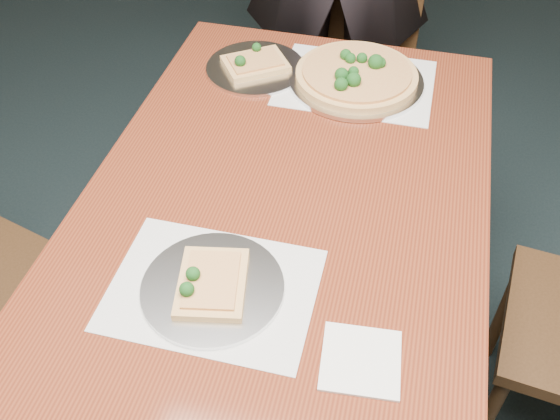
% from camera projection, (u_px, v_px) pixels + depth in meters
% --- Properties ---
extents(dining_table, '(0.90, 1.50, 0.75)m').
position_uv_depth(dining_table, '(280.00, 238.00, 1.44)').
color(dining_table, '#5A2012').
rests_on(dining_table, ground).
extents(chair_far, '(0.44, 0.44, 0.91)m').
position_uv_depth(chair_far, '(355.00, 49.00, 2.29)').
color(chair_far, black).
rests_on(chair_far, ground).
extents(placemat_main, '(0.42, 0.32, 0.00)m').
position_uv_depth(placemat_main, '(356.00, 83.00, 1.72)').
color(placemat_main, white).
rests_on(placemat_main, dining_table).
extents(placemat_near, '(0.40, 0.30, 0.00)m').
position_uv_depth(placemat_near, '(213.00, 289.00, 1.22)').
color(placemat_near, white).
rests_on(placemat_near, dining_table).
extents(pizza_pan, '(0.37, 0.37, 0.07)m').
position_uv_depth(pizza_pan, '(356.00, 76.00, 1.70)').
color(pizza_pan, silver).
rests_on(pizza_pan, dining_table).
extents(slice_plate_near, '(0.28, 0.28, 0.06)m').
position_uv_depth(slice_plate_near, '(212.00, 285.00, 1.21)').
color(slice_plate_near, silver).
rests_on(slice_plate_near, dining_table).
extents(slice_plate_far, '(0.28, 0.28, 0.06)m').
position_uv_depth(slice_plate_far, '(255.00, 66.00, 1.76)').
color(slice_plate_far, silver).
rests_on(slice_plate_far, dining_table).
extents(napkin, '(0.15, 0.15, 0.01)m').
position_uv_depth(napkin, '(361.00, 360.00, 1.10)').
color(napkin, white).
rests_on(napkin, dining_table).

